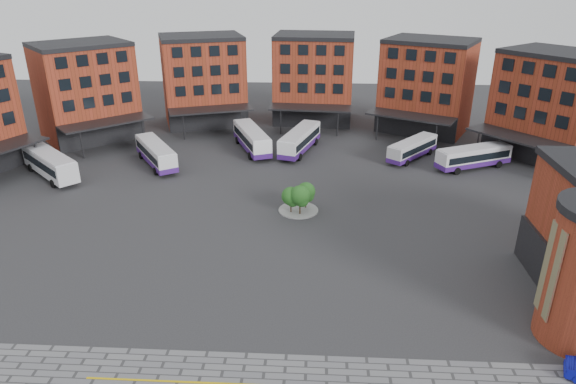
# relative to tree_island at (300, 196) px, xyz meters

# --- Properties ---
(ground) EXTENTS (160.00, 160.00, 0.00)m
(ground) POSITION_rel_tree_island_xyz_m (-2.12, -11.62, -1.91)
(ground) COLOR #28282B
(ground) RESTS_ON ground
(main_building) EXTENTS (94.14, 42.48, 14.60)m
(main_building) POSITION_rel_tree_island_xyz_m (-6.89, 26.63, 5.32)
(main_building) COLOR maroon
(main_building) RESTS_ON ground
(tree_island) EXTENTS (4.40, 4.40, 3.40)m
(tree_island) POSITION_rel_tree_island_xyz_m (0.00, 0.00, 0.00)
(tree_island) COLOR gray
(tree_island) RESTS_ON ground
(bus_a) EXTENTS (10.28, 9.77, 3.27)m
(bus_a) POSITION_rel_tree_island_xyz_m (-32.12, 8.64, 0.03)
(bus_a) COLOR silver
(bus_a) RESTS_ON ground
(bus_b) EXTENTS (8.13, 10.60, 3.10)m
(bus_b) POSITION_rel_tree_island_xyz_m (-19.89, 13.61, -0.23)
(bus_b) COLOR silver
(bus_b) RESTS_ON ground
(bus_c) EXTENTS (6.87, 11.79, 3.28)m
(bus_c) POSITION_rel_tree_island_xyz_m (-7.67, 20.36, -0.13)
(bus_c) COLOR white
(bus_c) RESTS_ON ground
(bus_d) EXTENTS (5.93, 11.76, 3.24)m
(bus_d) POSITION_rel_tree_island_xyz_m (-0.65, 20.22, -0.15)
(bus_d) COLOR white
(bus_d) RESTS_ON ground
(bus_e) EXTENTS (8.00, 8.89, 2.74)m
(bus_e) POSITION_rel_tree_island_xyz_m (15.18, 18.08, -0.42)
(bus_e) COLOR silver
(bus_e) RESTS_ON ground
(bus_f) EXTENTS (10.68, 6.62, 2.99)m
(bus_f) POSITION_rel_tree_island_xyz_m (22.66, 14.73, -0.28)
(bus_f) COLOR silver
(bus_f) RESTS_ON ground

